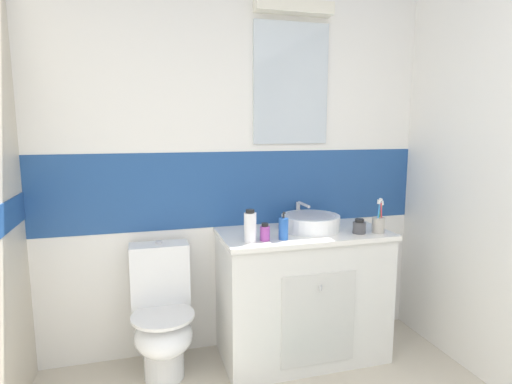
% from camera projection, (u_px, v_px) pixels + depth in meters
% --- Properties ---
extents(wall_back_tiled, '(3.20, 0.20, 2.50)m').
position_uv_depth(wall_back_tiled, '(238.00, 164.00, 2.81)').
color(wall_back_tiled, white).
rests_on(wall_back_tiled, ground_plane).
extents(vanity_cabinet, '(1.07, 0.56, 0.85)m').
position_uv_depth(vanity_cabinet, '(302.00, 294.00, 2.74)').
color(vanity_cabinet, silver).
rests_on(vanity_cabinet, ground_plane).
extents(sink_basin, '(0.38, 0.42, 0.16)m').
position_uv_depth(sink_basin, '(310.00, 222.00, 2.70)').
color(sink_basin, white).
rests_on(sink_basin, vanity_cabinet).
extents(toilet, '(0.37, 0.50, 0.81)m').
position_uv_depth(toilet, '(162.00, 316.00, 2.53)').
color(toilet, white).
rests_on(toilet, ground_plane).
extents(toothbrush_cup, '(0.08, 0.08, 0.22)m').
position_uv_depth(toothbrush_cup, '(378.00, 224.00, 2.62)').
color(toothbrush_cup, '#B2ADA3').
rests_on(toothbrush_cup, vanity_cabinet).
extents(soap_dispenser, '(0.06, 0.06, 0.17)m').
position_uv_depth(soap_dispenser, '(283.00, 229.00, 2.46)').
color(soap_dispenser, '#2659B2').
rests_on(soap_dispenser, vanity_cabinet).
extents(mouthwash_bottle, '(0.07, 0.07, 0.19)m').
position_uv_depth(mouthwash_bottle, '(250.00, 226.00, 2.41)').
color(mouthwash_bottle, white).
rests_on(mouthwash_bottle, vanity_cabinet).
extents(hair_gel_jar, '(0.08, 0.08, 0.09)m').
position_uv_depth(hair_gel_jar, '(359.00, 227.00, 2.61)').
color(hair_gel_jar, '#4C4C51').
rests_on(hair_gel_jar, vanity_cabinet).
extents(lotion_bottle_short, '(0.06, 0.06, 0.11)m').
position_uv_depth(lotion_bottle_short, '(265.00, 233.00, 2.44)').
color(lotion_bottle_short, '#993F99').
rests_on(lotion_bottle_short, vanity_cabinet).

